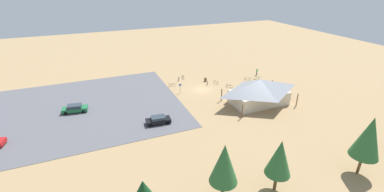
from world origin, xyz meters
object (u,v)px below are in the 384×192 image
Objects in this scene: bicycle_red_yard_center at (172,85)px; car_black_far_end at (158,120)px; lot_sign at (180,87)px; bicycle_black_by_bin at (229,86)px; visitor_near_lot at (257,71)px; bicycle_green_front_row at (257,78)px; pine_mideast at (224,164)px; bicycle_orange_yard_right at (264,82)px; bike_pavilion at (259,90)px; car_green_inner_stall at (75,108)px; bicycle_yellow_near_porch at (248,79)px; pine_far_west at (280,158)px; bicycle_teal_lone_east at (207,83)px; bicycle_white_near_sign at (183,77)px; bicycle_blue_edge_south at (179,79)px; trash_bin at (205,80)px; pine_west at (369,137)px; bicycle_silver_trailside at (216,82)px.

car_black_far_end is (7.61, 15.30, 0.33)m from bicycle_red_yard_center.
lot_sign is at bearing -126.44° from car_black_far_end.
bicycle_black_by_bin is 0.83× the size of visitor_near_lot.
bicycle_green_front_row is 0.36× the size of car_black_far_end.
pine_mideast reaches higher than bicycle_green_front_row.
bicycle_green_front_row is at bearing -178.55° from lot_sign.
bicycle_orange_yard_right is 6.39m from visitor_near_lot.
visitor_near_lot is at bearing -171.52° from lot_sign.
bike_pavilion reaches higher than car_green_inner_stall.
bicycle_red_yard_center is 19.13m from bicycle_yellow_near_porch.
pine_far_west is 4.98× the size of bicycle_teal_lone_east.
bicycle_yellow_near_porch is 0.85× the size of visitor_near_lot.
pine_mideast reaches higher than bicycle_yellow_near_porch.
bicycle_white_near_sign is at bearing -94.66° from pine_far_west.
pine_mideast is at bearing 49.20° from bicycle_green_front_row.
visitor_near_lot reaches higher than bicycle_blue_edge_south.
trash_bin is 36.84m from pine_far_west.
trash_bin is 38.18m from pine_west.
bicycle_blue_edge_south is at bearing -102.39° from pine_mideast.
car_green_inner_stall is (25.32, 9.11, 0.42)m from bicycle_white_near_sign.
car_green_inner_stall is (29.28, 3.05, 0.42)m from bicycle_teal_lone_east.
pine_far_west is at bearing 59.19° from bike_pavilion.
pine_west is 32.22m from bicycle_orange_yard_right.
pine_mideast is 34.17m from bicycle_black_by_bin.
bicycle_green_front_row is at bearing 163.72° from trash_bin.
car_black_far_end is (11.91, 19.30, 0.37)m from bicycle_white_near_sign.
trash_bin reaches higher than bicycle_silver_trailside.
lot_sign reaches higher than bicycle_red_yard_center.
bicycle_teal_lone_east is 2.17m from bicycle_silver_trailside.
pine_far_west reaches higher than bicycle_silver_trailside.
bicycle_yellow_near_porch is at bearing -160.51° from bicycle_black_by_bin.
bicycle_blue_edge_south is (1.47, 0.93, 0.03)m from bicycle_white_near_sign.
pine_far_west is 35.44m from bicycle_orange_yard_right.
trash_bin is at bearing -16.28° from bicycle_green_front_row.
bicycle_yellow_near_porch is at bearing -177.36° from car_green_inner_stall.
pine_far_west is (12.30, 20.63, 1.85)m from bike_pavilion.
bicycle_black_by_bin is (-3.40, 5.60, -0.10)m from trash_bin.
car_green_inner_stall is at bearing 2.64° from bicycle_yellow_near_porch.
pine_far_west is 4.43× the size of bicycle_green_front_row.
bicycle_black_by_bin is at bearing -110.06° from pine_far_west.
bicycle_silver_trailside is at bearing -85.80° from pine_west.
lot_sign is 18.35m from bicycle_yellow_near_porch.
bicycle_silver_trailside is 3.70m from bicycle_black_by_bin.
bicycle_silver_trailside is at bearing -23.11° from bicycle_orange_yard_right.
visitor_near_lot is at bearing -122.27° from pine_far_west.
bicycle_white_near_sign is at bearing -24.56° from bicycle_green_front_row.
lot_sign is at bearing 15.89° from bicycle_teal_lone_east.
bike_pavilion is at bearing -90.91° from pine_west.
bicycle_black_by_bin is at bearing 19.49° from bicycle_yellow_near_porch.
bicycle_silver_trailside is (-2.14, 0.31, 0.02)m from bicycle_teal_lone_east.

